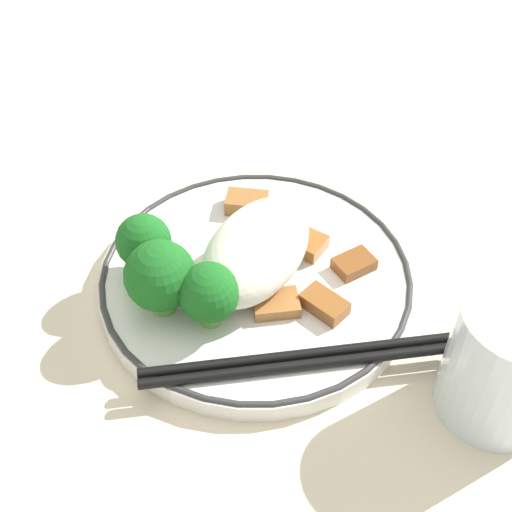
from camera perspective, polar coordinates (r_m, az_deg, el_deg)
The scene contains 13 objects.
ground_plane at distance 0.57m, azimuth 0.00°, elevation -2.54°, with size 3.00×3.00×0.00m, color beige.
plate at distance 0.56m, azimuth 0.00°, elevation -1.87°, with size 0.25×0.25×0.02m.
rice_mound at distance 0.54m, azimuth 0.32°, elevation 0.67°, with size 0.12×0.07×0.05m.
broccoli_back_left at distance 0.54m, azimuth -8.97°, elevation 1.03°, with size 0.04×0.04×0.05m.
broccoli_back_center at distance 0.51m, azimuth -7.68°, elevation -1.64°, with size 0.05×0.05×0.06m.
broccoli_back_right at distance 0.50m, azimuth -3.78°, elevation -3.01°, with size 0.04×0.04×0.05m.
meat_near_front at distance 0.61m, azimuth -0.74°, elevation 4.28°, with size 0.03×0.04×0.01m.
meat_near_left at distance 0.57m, azimuth 4.23°, elevation 0.92°, with size 0.03×0.03×0.01m.
meat_near_right at distance 0.56m, azimuth 7.85°, elevation -0.63°, with size 0.04×0.03×0.01m.
meat_near_back at distance 0.53m, azimuth 1.60°, elevation -3.84°, with size 0.04×0.04×0.01m.
meat_on_rice_edge at distance 0.53m, azimuth 5.49°, elevation -3.86°, with size 0.03×0.04×0.01m.
chopsticks at distance 0.50m, azimuth 4.10°, elevation -8.25°, with size 0.15×0.20×0.01m.
drinking_glass at distance 0.49m, azimuth 19.51°, elevation -7.94°, with size 0.08×0.08×0.09m.
Camera 1 is at (0.33, 0.18, 0.42)m, focal length 50.00 mm.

